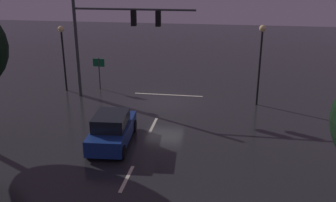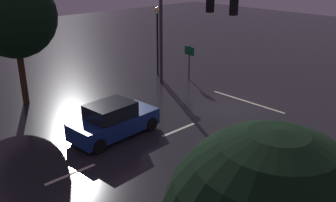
{
  "view_description": "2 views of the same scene",
  "coord_description": "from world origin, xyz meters",
  "px_view_note": "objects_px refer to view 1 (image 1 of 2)",
  "views": [
    {
      "loc": [
        -3.98,
        23.65,
        8.56
      ],
      "look_at": [
        -1.07,
        5.25,
        2.0
      ],
      "focal_mm": 39.67,
      "sensor_mm": 36.0,
      "label": 1
    },
    {
      "loc": [
        -11.91,
        15.96,
        7.94
      ],
      "look_at": [
        -0.27,
        5.0,
        1.86
      ],
      "focal_mm": 40.14,
      "sensor_mm": 36.0,
      "label": 2
    }
  ],
  "objects_px": {
    "street_lamp_right_kerb": "(63,46)",
    "street_lamp_left_kerb": "(261,51)",
    "traffic_signal_assembly": "(112,30)",
    "route_sign": "(99,67)",
    "car_approaching": "(112,130)"
  },
  "relations": [
    {
      "from": "street_lamp_right_kerb",
      "to": "street_lamp_left_kerb",
      "type": "bearing_deg",
      "value": 175.98
    },
    {
      "from": "traffic_signal_assembly",
      "to": "route_sign",
      "type": "bearing_deg",
      "value": -46.19
    },
    {
      "from": "street_lamp_left_kerb",
      "to": "route_sign",
      "type": "distance_m",
      "value": 11.89
    },
    {
      "from": "car_approaching",
      "to": "route_sign",
      "type": "bearing_deg",
      "value": -67.46
    },
    {
      "from": "street_lamp_left_kerb",
      "to": "route_sign",
      "type": "relative_size",
      "value": 2.22
    },
    {
      "from": "street_lamp_left_kerb",
      "to": "street_lamp_right_kerb",
      "type": "relative_size",
      "value": 1.1
    },
    {
      "from": "street_lamp_right_kerb",
      "to": "route_sign",
      "type": "bearing_deg",
      "value": -161.33
    },
    {
      "from": "traffic_signal_assembly",
      "to": "street_lamp_left_kerb",
      "type": "relative_size",
      "value": 1.56
    },
    {
      "from": "traffic_signal_assembly",
      "to": "route_sign",
      "type": "relative_size",
      "value": 3.46
    },
    {
      "from": "car_approaching",
      "to": "route_sign",
      "type": "xyz_separation_m",
      "value": [
        3.77,
        -9.07,
        0.94
      ]
    },
    {
      "from": "car_approaching",
      "to": "street_lamp_left_kerb",
      "type": "distance_m",
      "value": 11.09
    },
    {
      "from": "street_lamp_left_kerb",
      "to": "route_sign",
      "type": "height_order",
      "value": "street_lamp_left_kerb"
    },
    {
      "from": "route_sign",
      "to": "car_approaching",
      "type": "bearing_deg",
      "value": 112.54
    },
    {
      "from": "car_approaching",
      "to": "street_lamp_left_kerb",
      "type": "relative_size",
      "value": 0.84
    },
    {
      "from": "car_approaching",
      "to": "route_sign",
      "type": "height_order",
      "value": "route_sign"
    }
  ]
}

